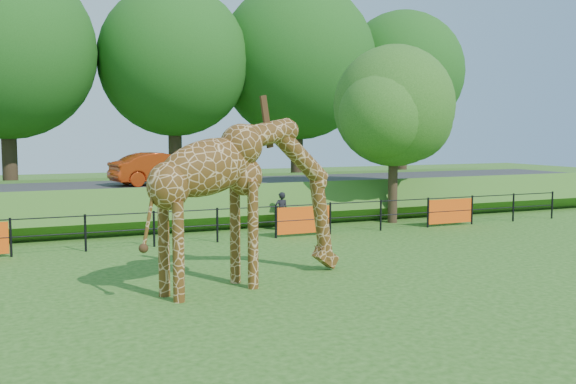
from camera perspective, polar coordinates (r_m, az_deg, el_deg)
name	(u,v)px	position (r m, az deg, el deg)	size (l,w,h in m)	color
ground	(333,305)	(13.21, 4.07, -9.96)	(90.00, 90.00, 0.00)	#245114
giraffe	(250,202)	(14.56, -3.44, -0.85)	(5.36, 0.98, 3.83)	#573412
perimeter_fence	(217,225)	(20.39, -6.30, -2.94)	(28.07, 0.10, 1.10)	black
embankment	(165,199)	(27.59, -10.86, -0.62)	(40.00, 9.00, 1.30)	#245114
road	(173,185)	(26.07, -10.18, 0.62)	(40.00, 5.00, 0.12)	#2B2A2D
car_red	(160,169)	(25.60, -11.30, 2.06)	(1.33, 3.82, 1.26)	#AB2F0C
visitor	(281,211)	(22.77, -0.60, -1.71)	(0.50, 0.33, 1.36)	black
tree_east	(396,111)	(24.91, 9.55, 7.13)	(5.40, 4.71, 6.76)	#302215
bg_tree_line	(172,60)	(34.40, -10.30, 11.49)	(37.30, 8.80, 11.82)	#302215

